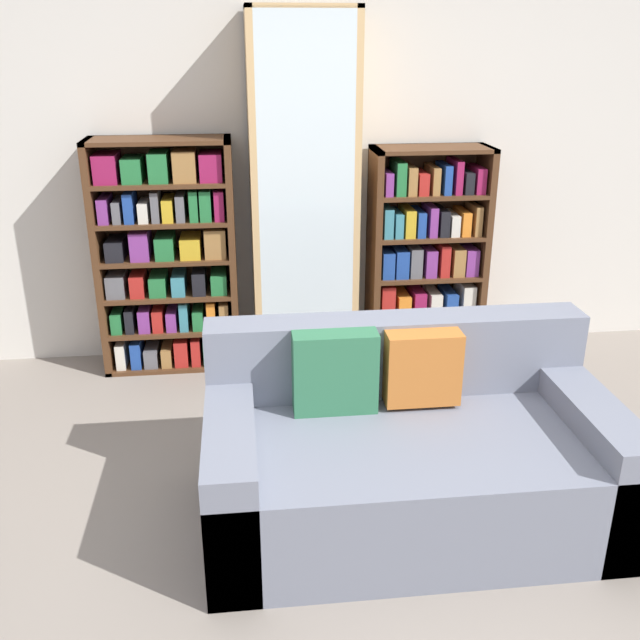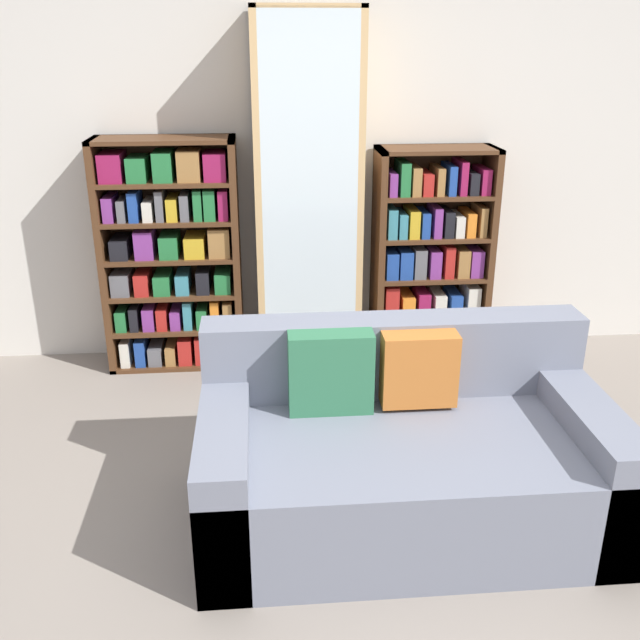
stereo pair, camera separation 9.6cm
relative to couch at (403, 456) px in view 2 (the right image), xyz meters
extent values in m
plane|color=gray|center=(-0.15, -0.47, -0.28)|extent=(16.00, 16.00, 0.00)
cube|color=beige|center=(-0.15, 1.86, 1.07)|extent=(6.37, 0.06, 2.70)
cube|color=slate|center=(0.00, -0.05, -0.07)|extent=(1.69, 0.93, 0.43)
cube|color=slate|center=(0.00, 0.32, 0.33)|extent=(1.69, 0.20, 0.36)
cube|color=slate|center=(-0.74, -0.05, -0.01)|extent=(0.20, 0.93, 0.55)
cube|color=slate|center=(0.75, -0.05, -0.01)|extent=(0.20, 0.93, 0.55)
cube|color=#2D6B47|center=(-0.29, 0.16, 0.33)|extent=(0.36, 0.12, 0.36)
cube|color=#B76628|center=(0.09, 0.16, 0.33)|extent=(0.32, 0.12, 0.32)
cube|color=#4C2D19|center=(-1.50, 1.65, 0.42)|extent=(0.04, 0.32, 1.40)
cube|color=#4C2D19|center=(-0.72, 1.65, 0.42)|extent=(0.04, 0.32, 1.40)
cube|color=#4C2D19|center=(-1.11, 1.65, 1.11)|extent=(0.82, 0.32, 0.02)
cube|color=#4C2D19|center=(-1.11, 1.65, -0.27)|extent=(0.82, 0.32, 0.02)
cube|color=#4C2D19|center=(-1.11, 1.81, 0.42)|extent=(0.82, 0.01, 1.40)
cube|color=#4C2D19|center=(-1.11, 1.65, -0.03)|extent=(0.74, 0.32, 0.02)
cube|color=#4C2D19|center=(-1.11, 1.65, 0.19)|extent=(0.74, 0.32, 0.02)
cube|color=#4C2D19|center=(-1.11, 1.65, 0.42)|extent=(0.74, 0.32, 0.02)
cube|color=#4C2D19|center=(-1.11, 1.65, 0.64)|extent=(0.74, 0.32, 0.02)
cube|color=#4C2D19|center=(-1.11, 1.65, 0.87)|extent=(0.74, 0.32, 0.02)
cube|color=beige|center=(-1.43, 1.64, -0.18)|extent=(0.05, 0.24, 0.16)
cube|color=#1E4293|center=(-1.34, 1.64, -0.18)|extent=(0.06, 0.24, 0.17)
cube|color=#5B5B60|center=(-1.25, 1.64, -0.20)|extent=(0.08, 0.24, 0.11)
cube|color=olive|center=(-1.15, 1.64, -0.20)|extent=(0.06, 0.24, 0.11)
cube|color=#AD231E|center=(-1.06, 1.64, -0.18)|extent=(0.08, 0.24, 0.17)
cube|color=#AD231E|center=(-0.97, 1.64, -0.17)|extent=(0.05, 0.24, 0.17)
cube|color=#237038|center=(-0.89, 1.64, -0.18)|extent=(0.08, 0.24, 0.16)
cube|color=#8E1947|center=(-0.79, 1.64, -0.19)|extent=(0.05, 0.24, 0.15)
cube|color=#237038|center=(-1.43, 1.64, 0.04)|extent=(0.06, 0.24, 0.12)
cube|color=black|center=(-1.36, 1.64, 0.05)|extent=(0.05, 0.24, 0.14)
cube|color=#7A3384|center=(-1.27, 1.64, 0.05)|extent=(0.07, 0.24, 0.14)
cube|color=#AD231E|center=(-1.19, 1.64, 0.04)|extent=(0.06, 0.24, 0.13)
cube|color=#7A3384|center=(-1.11, 1.64, 0.03)|extent=(0.06, 0.24, 0.11)
cube|color=teal|center=(-1.03, 1.64, 0.07)|extent=(0.05, 0.24, 0.18)
cube|color=#237038|center=(-0.95, 1.64, 0.04)|extent=(0.06, 0.24, 0.12)
cube|color=orange|center=(-0.87, 1.64, 0.07)|extent=(0.05, 0.24, 0.18)
cube|color=olive|center=(-0.79, 1.64, 0.06)|extent=(0.06, 0.24, 0.16)
cube|color=#5B5B60|center=(-1.42, 1.64, 0.27)|extent=(0.11, 0.24, 0.13)
cube|color=#AD231E|center=(-1.29, 1.64, 0.27)|extent=(0.08, 0.24, 0.13)
cube|color=#237038|center=(-1.17, 1.64, 0.26)|extent=(0.10, 0.24, 0.11)
cube|color=teal|center=(-1.05, 1.64, 0.26)|extent=(0.08, 0.24, 0.12)
cube|color=black|center=(-0.93, 1.64, 0.27)|extent=(0.08, 0.24, 0.14)
cube|color=#237038|center=(-0.81, 1.64, 0.26)|extent=(0.09, 0.24, 0.12)
cube|color=black|center=(-1.40, 1.64, 0.49)|extent=(0.10, 0.24, 0.12)
cube|color=#7A3384|center=(-1.26, 1.64, 0.51)|extent=(0.11, 0.24, 0.17)
cube|color=#237038|center=(-1.11, 1.64, 0.49)|extent=(0.11, 0.24, 0.13)
cube|color=gold|center=(-0.96, 1.64, 0.49)|extent=(0.12, 0.24, 0.12)
cube|color=olive|center=(-0.82, 1.64, 0.52)|extent=(0.12, 0.24, 0.17)
cube|color=#7A3384|center=(-1.44, 1.64, 0.73)|extent=(0.06, 0.24, 0.14)
cube|color=#5B5B60|center=(-1.36, 1.64, 0.72)|extent=(0.05, 0.24, 0.12)
cube|color=#1E4293|center=(-1.29, 1.64, 0.74)|extent=(0.05, 0.24, 0.17)
cube|color=beige|center=(-1.22, 1.64, 0.71)|extent=(0.06, 0.24, 0.11)
cube|color=#5B5B60|center=(-1.15, 1.64, 0.74)|extent=(0.04, 0.24, 0.18)
cube|color=gold|center=(-1.08, 1.64, 0.72)|extent=(0.06, 0.24, 0.13)
cube|color=#5B5B60|center=(-1.00, 1.64, 0.73)|extent=(0.05, 0.24, 0.15)
cube|color=#237038|center=(-0.93, 1.64, 0.74)|extent=(0.05, 0.24, 0.18)
cube|color=#237038|center=(-0.86, 1.64, 0.74)|extent=(0.07, 0.24, 0.18)
cube|color=#8E1947|center=(-0.78, 1.64, 0.74)|extent=(0.06, 0.24, 0.17)
cube|color=#8E1947|center=(-1.40, 1.64, 0.96)|extent=(0.13, 0.24, 0.16)
cube|color=#237038|center=(-1.26, 1.64, 0.95)|extent=(0.11, 0.24, 0.14)
cube|color=#237038|center=(-1.11, 1.64, 0.96)|extent=(0.11, 0.24, 0.17)
cube|color=olive|center=(-0.97, 1.64, 0.97)|extent=(0.13, 0.24, 0.17)
cube|color=#8E1947|center=(-0.82, 1.64, 0.96)|extent=(0.13, 0.24, 0.16)
cube|color=tan|center=(-0.58, 1.63, 0.77)|extent=(0.04, 0.36, 2.10)
cube|color=tan|center=(0.01, 1.63, 0.77)|extent=(0.04, 0.36, 2.10)
cube|color=tan|center=(-0.28, 1.63, 1.80)|extent=(0.63, 0.36, 0.02)
cube|color=tan|center=(-0.28, 1.63, -0.27)|extent=(0.63, 0.36, 0.02)
cube|color=tan|center=(-0.28, 1.81, 0.77)|extent=(0.63, 0.01, 2.10)
cube|color=silver|center=(-0.28, 1.46, 0.77)|extent=(0.55, 0.01, 2.08)
cube|color=tan|center=(-0.28, 1.63, 0.08)|extent=(0.55, 0.32, 0.02)
cube|color=tan|center=(-0.28, 1.63, 0.42)|extent=(0.55, 0.32, 0.02)
cube|color=tan|center=(-0.28, 1.63, 0.77)|extent=(0.55, 0.32, 0.02)
cube|color=tan|center=(-0.28, 1.63, 1.11)|extent=(0.55, 0.32, 0.02)
cube|color=tan|center=(-0.28, 1.63, 1.45)|extent=(0.55, 0.32, 0.02)
cylinder|color=silver|center=(-0.45, 1.62, -0.22)|extent=(0.01, 0.01, 0.09)
cone|color=silver|center=(-0.45, 1.62, -0.12)|extent=(0.09, 0.09, 0.11)
cylinder|color=silver|center=(-0.28, 1.61, -0.22)|extent=(0.01, 0.01, 0.09)
cone|color=silver|center=(-0.28, 1.61, -0.12)|extent=(0.09, 0.09, 0.11)
cylinder|color=silver|center=(-0.11, 1.65, -0.22)|extent=(0.01, 0.01, 0.09)
cone|color=silver|center=(-0.11, 1.65, -0.12)|extent=(0.09, 0.09, 0.11)
cylinder|color=silver|center=(-0.45, 1.64, 0.13)|extent=(0.01, 0.01, 0.07)
cone|color=silver|center=(-0.45, 1.64, 0.21)|extent=(0.09, 0.09, 0.08)
cylinder|color=silver|center=(-0.28, 1.65, 0.13)|extent=(0.01, 0.01, 0.07)
cone|color=silver|center=(-0.28, 1.65, 0.21)|extent=(0.09, 0.09, 0.08)
cylinder|color=silver|center=(-0.11, 1.62, 0.13)|extent=(0.01, 0.01, 0.07)
cone|color=silver|center=(-0.11, 1.62, 0.21)|extent=(0.09, 0.09, 0.08)
cylinder|color=silver|center=(-0.45, 1.64, 0.47)|extent=(0.01, 0.01, 0.08)
cone|color=silver|center=(-0.45, 1.64, 0.56)|extent=(0.09, 0.09, 0.09)
cylinder|color=silver|center=(-0.28, 1.65, 0.47)|extent=(0.01, 0.01, 0.08)
cone|color=silver|center=(-0.28, 1.65, 0.56)|extent=(0.09, 0.09, 0.09)
cylinder|color=silver|center=(-0.11, 1.65, 0.47)|extent=(0.01, 0.01, 0.08)
cone|color=silver|center=(-0.11, 1.65, 0.56)|extent=(0.09, 0.09, 0.09)
cylinder|color=silver|center=(-0.49, 1.65, 0.82)|extent=(0.01, 0.01, 0.08)
cone|color=silver|center=(-0.49, 1.65, 0.91)|extent=(0.06, 0.06, 0.10)
cylinder|color=silver|center=(-0.41, 1.62, 0.82)|extent=(0.01, 0.01, 0.08)
cone|color=silver|center=(-0.41, 1.62, 0.91)|extent=(0.06, 0.06, 0.10)
cylinder|color=silver|center=(-0.33, 1.65, 0.82)|extent=(0.01, 0.01, 0.08)
cone|color=silver|center=(-0.33, 1.65, 0.91)|extent=(0.06, 0.06, 0.10)
cylinder|color=silver|center=(-0.24, 1.64, 0.82)|extent=(0.01, 0.01, 0.08)
cone|color=silver|center=(-0.24, 1.64, 0.91)|extent=(0.06, 0.06, 0.10)
cylinder|color=silver|center=(-0.16, 1.65, 0.82)|extent=(0.01, 0.01, 0.08)
cone|color=silver|center=(-0.16, 1.65, 0.91)|extent=(0.06, 0.06, 0.10)
cylinder|color=silver|center=(-0.07, 1.62, 0.82)|extent=(0.01, 0.01, 0.08)
cone|color=silver|center=(-0.07, 1.62, 0.91)|extent=(0.06, 0.06, 0.10)
cylinder|color=silver|center=(-0.45, 1.63, 1.16)|extent=(0.01, 0.01, 0.08)
cone|color=silver|center=(-0.45, 1.63, 1.25)|extent=(0.09, 0.09, 0.10)
cylinder|color=silver|center=(-0.28, 1.65, 1.16)|extent=(0.01, 0.01, 0.08)
cone|color=silver|center=(-0.28, 1.65, 1.25)|extent=(0.09, 0.09, 0.10)
cylinder|color=silver|center=(-0.11, 1.63, 1.16)|extent=(0.01, 0.01, 0.08)
cone|color=silver|center=(-0.11, 1.63, 1.25)|extent=(0.09, 0.09, 0.10)
cylinder|color=silver|center=(-0.47, 1.62, 1.50)|extent=(0.01, 0.01, 0.08)
cone|color=silver|center=(-0.47, 1.62, 1.59)|extent=(0.09, 0.09, 0.10)
cylinder|color=silver|center=(-0.35, 1.61, 1.50)|extent=(0.01, 0.01, 0.08)
cone|color=silver|center=(-0.35, 1.61, 1.59)|extent=(0.09, 0.09, 0.10)
cylinder|color=silver|center=(-0.22, 1.63, 1.50)|extent=(0.01, 0.01, 0.08)
cone|color=silver|center=(-0.22, 1.63, 1.59)|extent=(0.09, 0.09, 0.10)
cylinder|color=silver|center=(-0.09, 1.65, 1.50)|extent=(0.01, 0.01, 0.08)
cone|color=silver|center=(-0.09, 1.65, 1.59)|extent=(0.09, 0.09, 0.10)
cube|color=#4C2D19|center=(0.15, 1.65, 0.38)|extent=(0.04, 0.32, 1.33)
cube|color=#4C2D19|center=(0.83, 1.65, 0.38)|extent=(0.04, 0.32, 1.33)
cube|color=#4C2D19|center=(0.49, 1.65, 1.03)|extent=(0.72, 0.32, 0.02)
cube|color=#4C2D19|center=(0.49, 1.65, -0.27)|extent=(0.72, 0.32, 0.02)
cube|color=#4C2D19|center=(0.49, 1.81, 0.38)|extent=(0.72, 0.01, 1.33)
cube|color=#4C2D19|center=(0.49, 1.65, 0.00)|extent=(0.64, 0.32, 0.02)
cube|color=#4C2D19|center=(0.49, 1.65, 0.25)|extent=(0.64, 0.32, 0.02)
cube|color=#4C2D19|center=(0.49, 1.65, 0.51)|extent=(0.64, 0.32, 0.02)
cube|color=#4C2D19|center=(0.49, 1.65, 0.76)|extent=(0.64, 0.32, 0.02)
cube|color=#5B5B60|center=(0.21, 1.64, -0.17)|extent=(0.06, 0.24, 0.19)
cube|color=#237038|center=(0.28, 1.64, -0.17)|extent=(0.06, 0.24, 0.17)
cube|color=black|center=(0.35, 1.64, -0.18)|extent=(0.05, 0.24, 0.16)
cube|color=teal|center=(0.42, 1.64, -0.19)|extent=(0.04, 0.24, 0.14)
cube|color=#8E1947|center=(0.49, 1.64, -0.19)|extent=(0.05, 0.24, 0.14)
cube|color=teal|center=(0.56, 1.64, -0.18)|extent=(0.06, 0.24, 0.17)
cube|color=gold|center=(0.63, 1.64, -0.16)|extent=(0.06, 0.24, 0.19)
cube|color=olive|center=(0.70, 1.64, -0.17)|extent=(0.05, 0.24, 0.18)
cube|color=#7A3384|center=(0.77, 1.64, -0.18)|extent=(0.05, 0.24, 0.17)
cube|color=#AD231E|center=(0.23, 1.64, 0.11)|extent=(0.08, 0.24, 0.20)
cube|color=orange|center=(0.34, 1.64, 0.07)|extent=(0.08, 0.24, 0.13)
cube|color=#8E1947|center=(0.44, 1.64, 0.08)|extent=(0.07, 0.24, 0.15)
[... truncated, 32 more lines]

